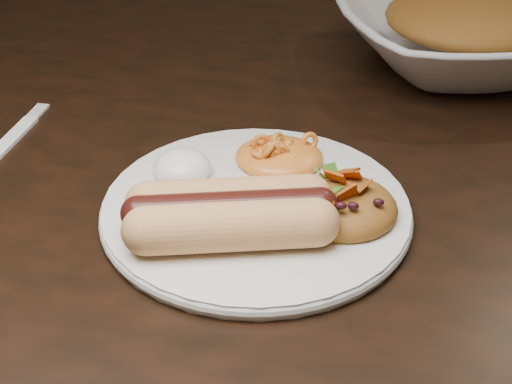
% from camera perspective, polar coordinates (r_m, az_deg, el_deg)
% --- Properties ---
extents(table, '(1.60, 0.90, 0.75)m').
position_cam_1_polar(table, '(0.80, -6.27, -0.01)').
color(table, black).
rests_on(table, floor).
extents(plate, '(0.26, 0.26, 0.01)m').
position_cam_1_polar(plate, '(0.59, -0.00, -1.34)').
color(plate, silver).
rests_on(plate, table).
extents(hotdog, '(0.14, 0.10, 0.04)m').
position_cam_1_polar(hotdog, '(0.54, -2.07, -1.66)').
color(hotdog, '#FFA96D').
rests_on(hotdog, plate).
extents(mac_and_cheese, '(0.09, 0.08, 0.03)m').
position_cam_1_polar(mac_and_cheese, '(0.64, 1.87, 3.65)').
color(mac_and_cheese, orange).
rests_on(mac_and_cheese, plate).
extents(sour_cream, '(0.05, 0.05, 0.03)m').
position_cam_1_polar(sour_cream, '(0.62, -5.96, 2.52)').
color(sour_cream, white).
rests_on(sour_cream, plate).
extents(taco_salad, '(0.09, 0.09, 0.04)m').
position_cam_1_polar(taco_salad, '(0.57, 6.86, -0.42)').
color(taco_salad, '#BA330F').
rests_on(taco_salad, plate).
extents(fork, '(0.03, 0.16, 0.00)m').
position_cam_1_polar(fork, '(0.74, -19.20, 3.83)').
color(fork, white).
rests_on(fork, table).
extents(serving_bowl, '(0.39, 0.39, 0.07)m').
position_cam_1_polar(serving_bowl, '(0.90, 16.46, 12.05)').
color(serving_bowl, silver).
rests_on(serving_bowl, table).
extents(bowl_filling, '(0.23, 0.23, 0.05)m').
position_cam_1_polar(bowl_filling, '(0.89, 16.59, 12.82)').
color(bowl_filling, '#BA330F').
rests_on(bowl_filling, serving_bowl).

